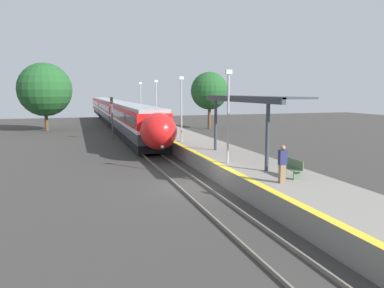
{
  "coord_description": "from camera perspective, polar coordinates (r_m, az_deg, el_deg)",
  "views": [
    {
      "loc": [
        -5.92,
        -18.75,
        5.16
      ],
      "look_at": [
        0.58,
        1.89,
        2.13
      ],
      "focal_mm": 35.0,
      "sensor_mm": 36.0,
      "label": 1
    }
  ],
  "objects": [
    {
      "name": "railway_signal",
      "position": [
        40.63,
        -12.1,
        4.47
      ],
      "size": [
        0.28,
        0.28,
        4.6
      ],
      "color": "#59595E",
      "rests_on": "ground_plane"
    },
    {
      "name": "platform_right",
      "position": [
        21.58,
        9.55,
        -4.54
      ],
      "size": [
        4.14,
        64.0,
        1.05
      ],
      "color": "gray",
      "rests_on": "ground_plane"
    },
    {
      "name": "background_tree_right",
      "position": [
        52.24,
        2.68,
        8.08
      ],
      "size": [
        5.18,
        5.18,
        7.87
      ],
      "color": "brown",
      "rests_on": "ground_plane"
    },
    {
      "name": "lamppost_mid",
      "position": [
        30.7,
        -1.63,
        6.0
      ],
      "size": [
        0.36,
        0.2,
        5.34
      ],
      "color": "#9E9EA3",
      "rests_on": "platform_right"
    },
    {
      "name": "station_canopy",
      "position": [
        23.13,
        8.32,
        6.6
      ],
      "size": [
        2.02,
        10.44,
        3.86
      ],
      "color": "#333842",
      "rests_on": "platform_right"
    },
    {
      "name": "rail_right",
      "position": [
        20.52,
        1.97,
        -6.37
      ],
      "size": [
        0.08,
        90.0,
        0.15
      ],
      "primitive_type": "cube",
      "color": "slate",
      "rests_on": "ground_plane"
    },
    {
      "name": "lamppost_farthest",
      "position": [
        49.77,
        -7.83,
        6.68
      ],
      "size": [
        0.36,
        0.2,
        5.34
      ],
      "color": "#9E9EA3",
      "rests_on": "platform_right"
    },
    {
      "name": "ground_plane",
      "position": [
        20.32,
        0.04,
        -6.73
      ],
      "size": [
        120.0,
        120.0,
        0.0
      ],
      "primitive_type": "plane",
      "color": "#383533"
    },
    {
      "name": "background_tree_left",
      "position": [
        53.14,
        -21.54,
        7.71
      ],
      "size": [
        6.98,
        6.98,
        8.92
      ],
      "color": "brown",
      "rests_on": "ground_plane"
    },
    {
      "name": "platform_bench",
      "position": [
        18.79,
        14.94,
        -3.47
      ],
      "size": [
        0.44,
        1.57,
        0.89
      ],
      "color": "#4C6B4C",
      "rests_on": "platform_right"
    },
    {
      "name": "lamppost_far",
      "position": [
        40.18,
        -5.46,
        6.43
      ],
      "size": [
        0.36,
        0.2,
        5.34
      ],
      "color": "#9E9EA3",
      "rests_on": "platform_right"
    },
    {
      "name": "person_waiting",
      "position": [
        17.39,
        13.62,
        -2.88
      ],
      "size": [
        0.36,
        0.23,
        1.73
      ],
      "color": "#7F6647",
      "rests_on": "platform_right"
    },
    {
      "name": "train",
      "position": [
        61.21,
        -11.95,
        5.01
      ],
      "size": [
        2.84,
        70.75,
        3.79
      ],
      "color": "black",
      "rests_on": "ground_plane"
    },
    {
      "name": "rail_left",
      "position": [
        20.11,
        -1.93,
        -6.67
      ],
      "size": [
        0.08,
        90.0,
        0.15
      ],
      "primitive_type": "cube",
      "color": "slate",
      "rests_on": "ground_plane"
    },
    {
      "name": "lamppost_near",
      "position": [
        21.47,
        5.54,
        5.12
      ],
      "size": [
        0.36,
        0.2,
        5.34
      ],
      "color": "#9E9EA3",
      "rests_on": "platform_right"
    }
  ]
}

